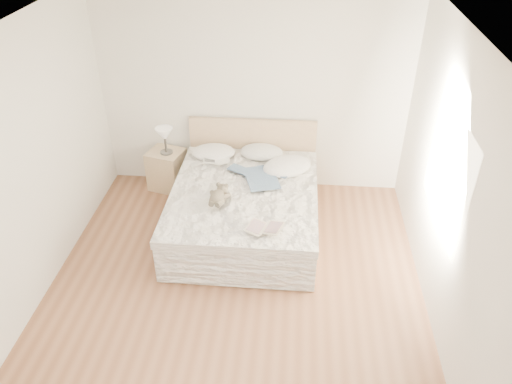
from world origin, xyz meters
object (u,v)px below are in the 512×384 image
table_lamp (165,135)px  photo_book (216,160)px  bed (245,206)px  teddy_bear (218,201)px  nightstand (167,169)px  childrens_book (265,228)px

table_lamp → photo_book: 0.78m
bed → teddy_bear: bed is taller
nightstand → childrens_book: (1.47, -1.65, 0.35)m
table_lamp → teddy_bear: size_ratio=1.21×
nightstand → bed: bearing=-34.9°
nightstand → childrens_book: childrens_book is taller
nightstand → photo_book: (0.74, -0.27, 0.35)m
bed → nightstand: bed is taller
teddy_bear → table_lamp: bearing=134.6°
bed → childrens_book: bed is taller
table_lamp → childrens_book: size_ratio=0.98×
photo_book → childrens_book: bearing=-73.4°
table_lamp → childrens_book: table_lamp is taller
childrens_book → teddy_bear: bearing=162.2°
table_lamp → nightstand: bearing=135.8°
teddy_bear → bed: bearing=65.2°
nightstand → table_lamp: bearing=-44.2°
photo_book → teddy_bear: size_ratio=1.18×
table_lamp → teddy_bear: table_lamp is taller
childrens_book → teddy_bear: size_ratio=1.23×
photo_book → childrens_book: size_ratio=0.96×
nightstand → photo_book: 0.86m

